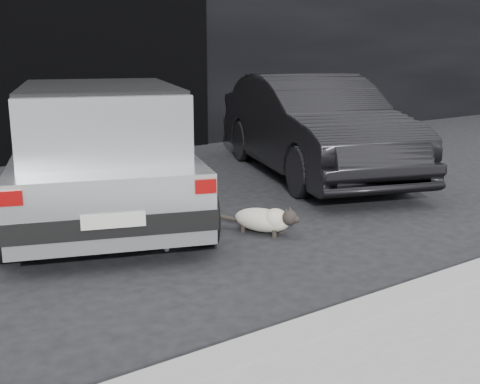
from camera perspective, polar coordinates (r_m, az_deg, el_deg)
ground at (r=5.82m, az=-7.51°, el=-3.25°), size 80.00×80.00×0.00m
garage_opening at (r=9.63m, az=-13.64°, el=11.02°), size 4.00×0.10×2.60m
curb at (r=4.56m, az=20.09°, el=-8.06°), size 18.00×0.25×0.12m
silver_hatchback at (r=6.16m, az=-13.09°, el=4.36°), size 2.72×3.92×1.32m
second_car at (r=8.04m, az=6.92°, el=6.27°), size 2.63×4.25×1.32m
cat_siamese at (r=5.53m, az=2.55°, el=-2.65°), size 0.50×0.74×0.28m
cat_white at (r=5.23m, az=-5.71°, el=-3.19°), size 0.75×0.31×0.35m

